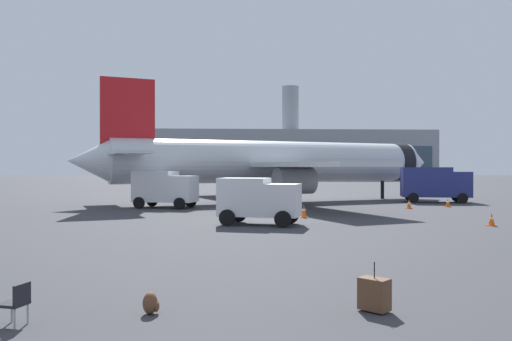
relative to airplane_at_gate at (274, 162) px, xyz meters
The scene contains 12 objects.
airplane_at_gate is the anchor object (origin of this frame).
service_truck 11.52m from the airplane_at_gate, 144.43° to the right, with size 5.24×3.68×2.90m.
fuel_truck 14.79m from the airplane_at_gate, ahead, with size 6.37×3.74×3.20m.
cargo_van 19.21m from the airplane_at_gate, 97.75° to the right, with size 4.80×3.44×2.60m.
safety_cone_near 13.22m from the airplane_at_gate, 40.52° to the right, with size 0.44×0.44×0.71m.
safety_cone_mid 22.75m from the airplane_at_gate, 63.36° to the right, with size 0.44×0.44×0.71m.
safety_cone_far 15.44m from the airplane_at_gate, 26.69° to the right, with size 0.44×0.44×0.67m.
safety_cone_outer 15.26m from the airplane_at_gate, 87.83° to the right, with size 0.44×0.44×0.84m.
rolling_suitcase 36.43m from the airplane_at_gate, 91.66° to the right, with size 0.73×0.74×1.10m.
traveller_backpack 36.83m from the airplane_at_gate, 99.35° to the right, with size 0.36×0.40×0.48m.
gate_chair 38.00m from the airplane_at_gate, 103.01° to the right, with size 0.60×0.60×0.86m.
terminal_building 89.68m from the airplane_at_gate, 82.17° to the left, with size 72.87×19.87×24.62m.
Camera 1 is at (0.16, -5.56, 3.19)m, focal length 36.32 mm.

